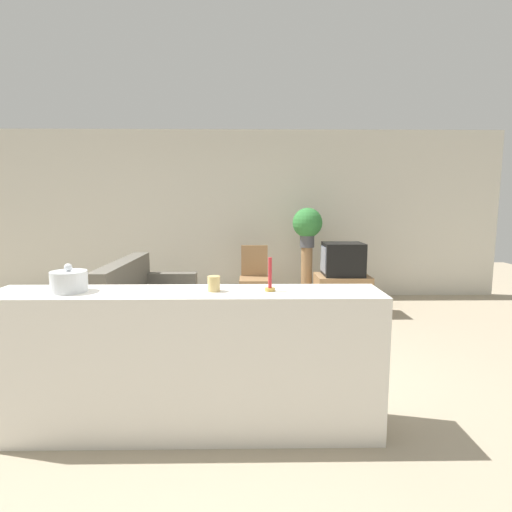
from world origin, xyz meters
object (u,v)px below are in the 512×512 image
(wooden_chair, at_px, (254,274))
(potted_plant, at_px, (307,224))
(couch, at_px, (148,310))
(decorative_bowl, at_px, (69,281))
(television, at_px, (343,259))

(wooden_chair, xyz_separation_m, potted_plant, (0.78, 0.07, 0.73))
(couch, bearing_deg, potted_plant, 33.34)
(wooden_chair, xyz_separation_m, decorative_bowl, (-1.25, -3.25, 0.55))
(couch, height_order, decorative_bowl, decorative_bowl)
(couch, bearing_deg, wooden_chair, 45.25)
(television, xyz_separation_m, decorative_bowl, (-2.48, -2.92, 0.28))
(television, height_order, wooden_chair, television)
(television, distance_m, potted_plant, 0.75)
(couch, bearing_deg, television, 20.88)
(wooden_chair, relative_size, potted_plant, 1.56)
(couch, distance_m, decorative_bowl, 2.11)
(couch, height_order, potted_plant, potted_plant)
(television, bearing_deg, couch, -159.12)
(wooden_chair, relative_size, decorative_bowl, 3.98)
(wooden_chair, bearing_deg, decorative_bowl, -111.01)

